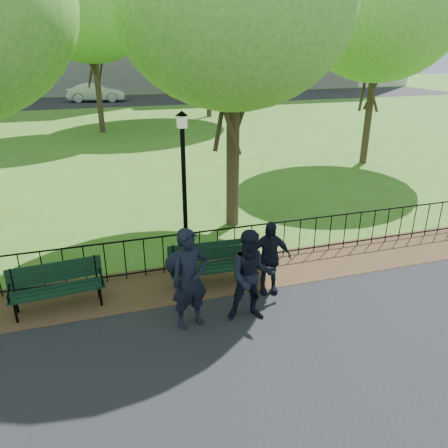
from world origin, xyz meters
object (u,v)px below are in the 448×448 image
object	(u,v)px
tree_far_c	(89,5)
park_bench_main	(195,262)
tree_mid_e	(381,13)
sedan_silver	(96,92)
tree_near_e	(234,5)
park_bench_left_a	(56,282)
sedan_dark	(212,90)
person_left	(190,279)
lamppost	(184,176)
person_mid	(252,276)
person_right	(269,258)

from	to	relation	value
tree_far_c	park_bench_main	bearing A→B (deg)	-87.27
tree_mid_e	sedan_silver	distance (m)	27.90
sedan_silver	tree_near_e	bearing A→B (deg)	-166.06
park_bench_left_a	sedan_dark	bearing A→B (deg)	64.78
park_bench_main	tree_mid_e	bearing A→B (deg)	43.29
tree_far_c	person_left	distance (m)	20.39
park_bench_main	lamppost	bearing A→B (deg)	84.87
tree_mid_e	person_mid	bearing A→B (deg)	-132.76
sedan_silver	person_left	bearing A→B (deg)	-170.19
person_mid	sedan_silver	bearing A→B (deg)	104.49
park_bench_left_a	person_right	xyz separation A→B (m)	(3.95, -0.65, 0.22)
park_bench_main	person_right	size ratio (longest dim) A/B	1.22
tree_mid_e	sedan_silver	xyz separation A→B (m)	(-9.78, 25.66, -4.89)
tree_far_c	person_right	bearing A→B (deg)	-83.30
tree_mid_e	person_left	bearing A→B (deg)	-136.56
person_left	person_right	world-z (taller)	person_left
person_right	person_mid	bearing A→B (deg)	-120.60
lamppost	tree_far_c	distance (m)	17.05
park_bench_left_a	sedan_silver	size ratio (longest dim) A/B	0.35
park_bench_left_a	person_mid	xyz separation A→B (m)	(3.30, -1.42, 0.32)
park_bench_left_a	person_right	world-z (taller)	person_right
tree_far_c	sedan_silver	size ratio (longest dim) A/B	1.93
person_mid	park_bench_main	bearing A→B (deg)	130.50
tree_near_e	person_right	size ratio (longest dim) A/B	5.22
lamppost	tree_mid_e	xyz separation A→B (m)	(8.93, 5.82, 3.93)
sedan_silver	tree_mid_e	bearing A→B (deg)	-149.64
person_right	sedan_dark	distance (m)	34.48
tree_near_e	tree_mid_e	bearing A→B (deg)	33.14
person_left	lamppost	bearing A→B (deg)	67.59
person_mid	sedan_dark	size ratio (longest dim) A/B	0.31
person_left	sedan_silver	xyz separation A→B (m)	(-0.19, 34.75, -0.11)
lamppost	tree_mid_e	size ratio (longest dim) A/B	0.40
tree_near_e	tree_far_c	distance (m)	15.64
lamppost	park_bench_left_a	bearing A→B (deg)	-145.54
lamppost	person_right	bearing A→B (deg)	-67.97
lamppost	sedan_silver	world-z (taller)	lamppost
tree_mid_e	sedan_dark	bearing A→B (deg)	88.84
park_bench_main	person_left	size ratio (longest dim) A/B	1.01
park_bench_left_a	person_left	size ratio (longest dim) A/B	0.95
tree_mid_e	sedan_silver	size ratio (longest dim) A/B	1.69
person_mid	person_right	distance (m)	1.01
person_right	park_bench_left_a	bearing A→B (deg)	-179.63
park_bench_left_a	tree_mid_e	bearing A→B (deg)	28.79
park_bench_main	person_left	xyz separation A→B (m)	(-0.37, -1.18, 0.30)
person_mid	lamppost	bearing A→B (deg)	109.38
tree_near_e	person_right	xyz separation A→B (m)	(-0.46, -3.61, -4.67)
tree_far_c	person_left	size ratio (longest dim) A/B	5.16
tree_near_e	sedan_silver	bearing A→B (deg)	94.44
tree_near_e	sedan_silver	world-z (taller)	tree_near_e
person_left	park_bench_left_a	bearing A→B (deg)	139.00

